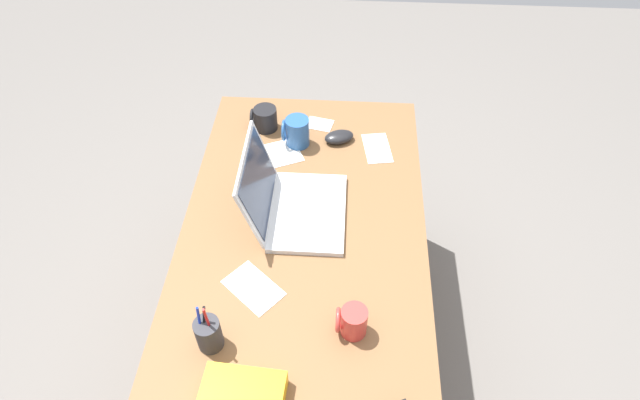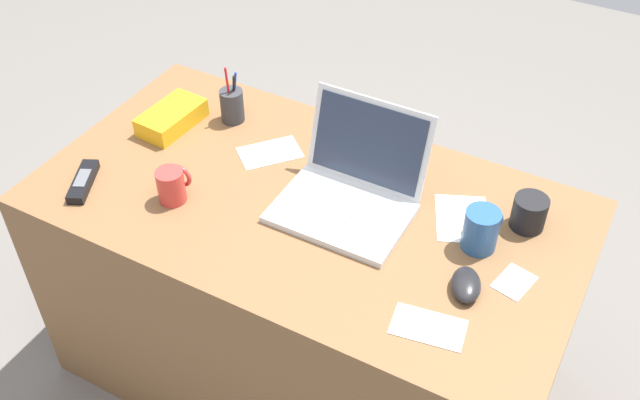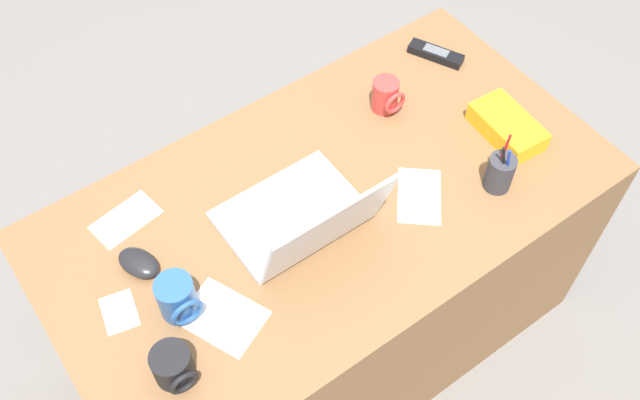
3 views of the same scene
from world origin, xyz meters
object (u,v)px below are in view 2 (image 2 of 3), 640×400
(snack_bag, at_px, (172,118))
(coffee_mug_tall, at_px, (481,229))
(coffee_mug_white, at_px, (530,212))
(cordless_phone, at_px, (83,182))
(coffee_mug_spare, at_px, (172,185))
(laptop, at_px, (350,189))
(pen_holder, at_px, (232,105))
(computer_mouse, at_px, (466,285))

(snack_bag, bearing_deg, coffee_mug_tall, -2.55)
(coffee_mug_white, relative_size, cordless_phone, 0.60)
(coffee_mug_spare, height_order, cordless_phone, coffee_mug_spare)
(laptop, distance_m, pen_holder, 0.50)
(coffee_mug_white, height_order, coffee_mug_tall, coffee_mug_tall)
(computer_mouse, xyz_separation_m, pen_holder, (-0.83, 0.30, 0.03))
(laptop, relative_size, coffee_mug_spare, 3.65)
(coffee_mug_tall, relative_size, cordless_phone, 0.67)
(coffee_mug_tall, bearing_deg, coffee_mug_spare, -163.95)
(coffee_mug_spare, height_order, pen_holder, pen_holder)
(laptop, height_order, coffee_mug_white, laptop)
(coffee_mug_white, bearing_deg, coffee_mug_spare, -157.66)
(coffee_mug_tall, bearing_deg, cordless_phone, -163.88)
(coffee_mug_spare, bearing_deg, cordless_phone, -163.67)
(pen_holder, distance_m, snack_bag, 0.18)
(coffee_mug_spare, bearing_deg, snack_bag, 127.77)
(coffee_mug_spare, height_order, snack_bag, coffee_mug_spare)
(computer_mouse, bearing_deg, snack_bag, 147.88)
(coffee_mug_white, relative_size, snack_bag, 0.49)
(cordless_phone, height_order, pen_holder, pen_holder)
(laptop, relative_size, computer_mouse, 3.09)
(coffee_mug_tall, distance_m, pen_holder, 0.82)
(coffee_mug_tall, height_order, pen_holder, pen_holder)
(laptop, height_order, computer_mouse, laptop)
(coffee_mug_tall, relative_size, pen_holder, 0.61)
(laptop, relative_size, coffee_mug_tall, 3.09)
(cordless_phone, xyz_separation_m, pen_holder, (0.18, 0.44, 0.04))
(snack_bag, bearing_deg, cordless_phone, -97.42)
(coffee_mug_white, xyz_separation_m, pen_holder, (-0.89, 0.03, 0.01))
(coffee_mug_white, height_order, snack_bag, coffee_mug_white)
(coffee_mug_tall, xyz_separation_m, cordless_phone, (-0.99, -0.29, -0.04))
(coffee_mug_white, height_order, cordless_phone, coffee_mug_white)
(coffee_mug_white, bearing_deg, pen_holder, 178.31)
(computer_mouse, distance_m, coffee_mug_spare, 0.77)
(laptop, height_order, coffee_mug_spare, laptop)
(coffee_mug_white, bearing_deg, cordless_phone, -158.98)
(pen_holder, bearing_deg, laptop, -19.78)
(pen_holder, bearing_deg, snack_bag, -141.57)
(cordless_phone, bearing_deg, computer_mouse, 7.51)
(snack_bag, bearing_deg, computer_mouse, -11.35)
(coffee_mug_white, relative_size, coffee_mug_tall, 0.90)
(coffee_mug_tall, xyz_separation_m, coffee_mug_spare, (-0.75, -0.22, -0.01))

